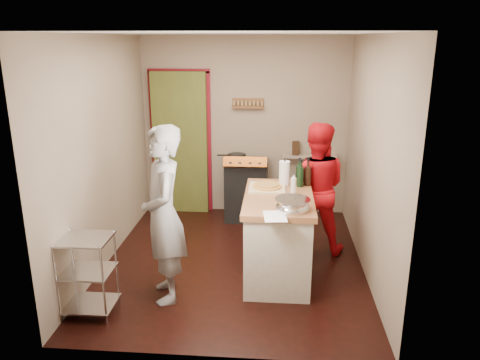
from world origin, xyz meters
name	(u,v)px	position (x,y,z in m)	size (l,w,h in m)	color
floor	(234,261)	(0.00, 0.00, 0.00)	(3.50, 3.50, 0.00)	black
back_wall	(202,137)	(-0.64, 1.78, 1.13)	(3.00, 0.44, 2.60)	gray
left_wall	(103,153)	(-1.50, 0.00, 1.30)	(0.04, 3.50, 2.60)	gray
right_wall	(371,158)	(1.50, 0.00, 1.30)	(0.04, 3.50, 2.60)	gray
ceiling	(233,32)	(0.00, 0.00, 2.61)	(3.00, 3.50, 0.02)	white
stove	(246,189)	(0.05, 1.42, 0.45)	(0.60, 0.63, 1.00)	black
wire_shelving	(87,272)	(-1.28, -1.20, 0.44)	(0.48, 0.40, 0.80)	silver
island	(278,234)	(0.51, -0.29, 0.49)	(0.73, 1.39, 1.25)	beige
person_stripe	(164,215)	(-0.61, -0.83, 0.89)	(0.65, 0.43, 1.78)	#ACABB0
person_red	(315,188)	(0.95, 0.41, 0.81)	(0.78, 0.61, 1.61)	red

